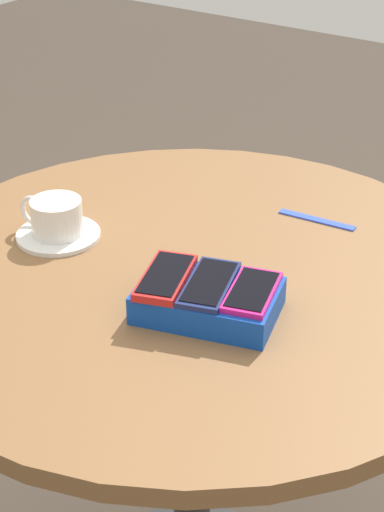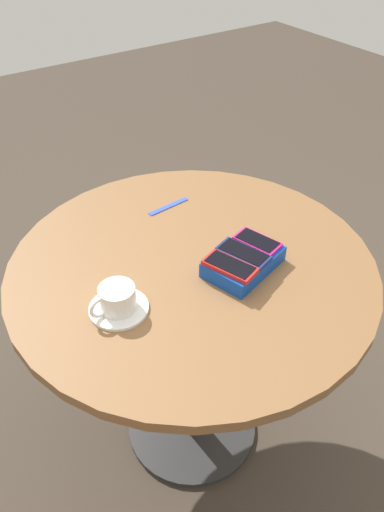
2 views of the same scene
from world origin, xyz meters
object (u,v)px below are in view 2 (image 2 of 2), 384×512
object	(u,v)px
round_table	(192,299)
lanyard_strap	(169,206)
phone_box	(243,262)
phone_red	(230,266)
saucer	(119,308)
phone_magenta	(257,241)
phone_navy	(243,253)
coffee_cup	(116,298)

from	to	relation	value
round_table	lanyard_strap	bearing A→B (deg)	-109.17
phone_box	phone_red	bearing A→B (deg)	17.99
round_table	saucer	distance (m)	0.29
phone_magenta	lanyard_strap	bearing A→B (deg)	-78.66
phone_magenta	lanyard_strap	world-z (taller)	phone_magenta
phone_navy	saucer	xyz separation A→B (m)	(0.34, -0.05, -0.04)
round_table	saucer	xyz separation A→B (m)	(0.24, 0.05, 0.14)
round_table	phone_box	xyz separation A→B (m)	(-0.10, 0.10, 0.16)
phone_magenta	saucer	bearing A→B (deg)	-4.07
phone_box	coffee_cup	world-z (taller)	coffee_cup
phone_box	coffee_cup	size ratio (longest dim) A/B	1.93
phone_magenta	saucer	size ratio (longest dim) A/B	0.93
phone_box	coffee_cup	distance (m)	0.35
round_table	phone_magenta	distance (m)	0.26
phone_box	round_table	bearing A→B (deg)	-45.41
phone_box	phone_magenta	bearing A→B (deg)	-161.73
lanyard_strap	phone_red	bearing A→B (deg)	81.49
coffee_cup	phone_navy	bearing A→B (deg)	172.38
saucer	phone_red	bearing A→B (deg)	166.07
phone_box	phone_red	xyz separation A→B (m)	(0.06, 0.02, 0.03)
phone_box	lanyard_strap	xyz separation A→B (m)	(0.01, -0.35, -0.02)
phone_navy	phone_box	bearing A→B (deg)	91.39
phone_red	lanyard_strap	bearing A→B (deg)	-98.51
phone_red	coffee_cup	distance (m)	0.29
phone_box	lanyard_strap	bearing A→B (deg)	-89.11
round_table	coffee_cup	distance (m)	0.31
phone_magenta	coffee_cup	bearing A→B (deg)	-4.00
phone_magenta	phone_navy	size ratio (longest dim) A/B	0.89
phone_box	phone_magenta	distance (m)	0.07
round_table	coffee_cup	xyz separation A→B (m)	(0.25, 0.05, 0.18)
phone_navy	phone_red	bearing A→B (deg)	20.33
phone_red	phone_navy	bearing A→B (deg)	-159.67
phone_red	phone_box	bearing A→B (deg)	-162.01
phone_navy	saucer	distance (m)	0.35
phone_magenta	phone_red	distance (m)	0.13
phone_box	coffee_cup	bearing A→B (deg)	-8.08
phone_red	coffee_cup	world-z (taller)	coffee_cup
round_table	phone_box	world-z (taller)	phone_box
phone_red	saucer	distance (m)	0.29
saucer	coffee_cup	bearing A→B (deg)	6.67
coffee_cup	round_table	bearing A→B (deg)	-168.97
round_table	phone_magenta	bearing A→B (deg)	154.05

